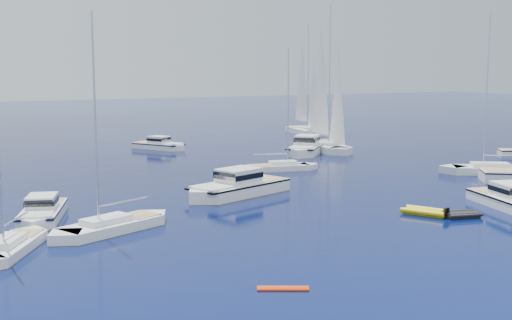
# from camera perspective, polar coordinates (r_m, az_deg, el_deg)

# --- Properties ---
(ground) EXTENTS (400.00, 400.00, 0.00)m
(ground) POSITION_cam_1_polar(r_m,az_deg,el_deg) (43.31, 16.64, -6.83)
(ground) COLOR #091A55
(ground) RESTS_ON ground
(motor_cruiser_near) EXTENTS (5.38, 10.00, 2.51)m
(motor_cruiser_near) POSITION_cam_1_polar(r_m,az_deg,el_deg) (54.86, 21.48, -3.95)
(motor_cruiser_near) COLOR white
(motor_cruiser_near) RESTS_ON ground
(motor_cruiser_left) EXTENTS (5.39, 9.07, 2.28)m
(motor_cruiser_left) POSITION_cam_1_polar(r_m,az_deg,el_deg) (49.74, -18.22, -4.99)
(motor_cruiser_left) COLOR white
(motor_cruiser_left) RESTS_ON ground
(motor_cruiser_centre) EXTENTS (11.89, 7.02, 2.99)m
(motor_cruiser_centre) POSITION_cam_1_polar(r_m,az_deg,el_deg) (56.15, -1.71, -3.12)
(motor_cruiser_centre) COLOR white
(motor_cruiser_centre) RESTS_ON ground
(motor_cruiser_distant) EXTENTS (10.57, 10.64, 3.01)m
(motor_cruiser_distant) POSITION_cam_1_polar(r_m,az_deg,el_deg) (84.07, 4.44, 0.58)
(motor_cruiser_distant) COLOR white
(motor_cruiser_distant) RESTS_ON ground
(motor_cruiser_horizon) EXTENTS (6.71, 8.77, 2.27)m
(motor_cruiser_horizon) POSITION_cam_1_polar(r_m,az_deg,el_deg) (89.20, -8.42, 0.95)
(motor_cruiser_horizon) COLOR white
(motor_cruiser_horizon) RESTS_ON ground
(sailboat_fore) EXTENTS (6.49, 8.95, 13.20)m
(sailboat_fore) POSITION_cam_1_polar(r_m,az_deg,el_deg) (41.79, -20.71, -7.56)
(sailboat_fore) COLOR white
(sailboat_fore) RESTS_ON ground
(sailboat_mid_r) EXTENTS (11.40, 9.29, 17.32)m
(sailboat_mid_r) POSITION_cam_1_polar(r_m,az_deg,el_deg) (71.85, 20.17, -1.16)
(sailboat_mid_r) COLOR silver
(sailboat_mid_r) RESTS_ON ground
(sailboat_mid_l) EXTENTS (10.46, 6.32, 15.01)m
(sailboat_mid_l) POSITION_cam_1_polar(r_m,az_deg,el_deg) (45.04, -12.54, -6.12)
(sailboat_mid_l) COLOR white
(sailboat_mid_l) RESTS_ON ground
(sailboat_centre) EXTENTS (9.45, 4.41, 13.45)m
(sailboat_centre) POSITION_cam_1_polar(r_m,az_deg,el_deg) (69.99, 2.09, -0.90)
(sailboat_centre) COLOR white
(sailboat_centre) RESTS_ON ground
(sailboat_sails_r) EXTENTS (5.17, 13.91, 19.96)m
(sailboat_sails_r) POSITION_cam_1_polar(r_m,az_deg,el_deg) (87.50, 5.95, 0.85)
(sailboat_sails_r) COLOR silver
(sailboat_sails_r) RESTS_ON ground
(sailboat_sails_far) EXTENTS (4.91, 12.93, 18.53)m
(sailboat_sails_far) POSITION_cam_1_polar(r_m,az_deg,el_deg) (110.03, 4.24, 2.34)
(sailboat_sails_far) COLOR white
(sailboat_sails_far) RESTS_ON ground
(tender_yellow) EXTENTS (3.30, 3.95, 0.95)m
(tender_yellow) POSITION_cam_1_polar(r_m,az_deg,el_deg) (50.49, 14.57, -4.65)
(tender_yellow) COLOR yellow
(tender_yellow) RESTS_ON ground
(tender_grey_near) EXTENTS (3.10, 2.27, 0.95)m
(tender_grey_near) POSITION_cam_1_polar(r_m,az_deg,el_deg) (50.35, 17.61, -4.81)
(tender_grey_near) COLOR black
(tender_grey_near) RESTS_ON ground
(kayak_orange) EXTENTS (2.52, 1.72, 0.30)m
(kayak_orange) POSITION_cam_1_polar(r_m,az_deg,el_deg) (32.84, 2.37, -11.28)
(kayak_orange) COLOR red
(kayak_orange) RESTS_ON ground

